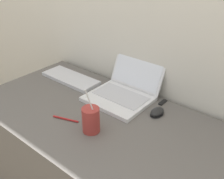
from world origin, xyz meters
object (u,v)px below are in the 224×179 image
Objects in this scene: laptop at (126,87)px; usb_stick at (163,102)px; pen at (66,119)px; drink_cup at (91,119)px; external_keyboard at (71,78)px; computer_mouse at (157,112)px.

laptop is 0.21m from usb_stick.
pen is (-0.27, -0.42, 0.00)m from usb_stick.
drink_cup is at bearing 6.63° from pen.
laptop is 0.38m from external_keyboard.
usb_stick is at bearing 105.86° from computer_mouse.
pen is at bearing -173.37° from drink_cup.
laptop is 0.99× the size of external_keyboard.
laptop is at bearing 8.95° from external_keyboard.
drink_cup reaches higher than usb_stick.
external_keyboard is at bearing -171.05° from laptop.
usb_stick is 0.47× the size of pen.
external_keyboard is 6.14× the size of usb_stick.
computer_mouse reaches higher than pen.
usb_stick is 0.50m from pen.
drink_cup is 2.48× the size of computer_mouse.
laptop is 2.89× the size of pen.
computer_mouse is at bearing -11.29° from laptop.
computer_mouse is at bearing -74.14° from usb_stick.
drink_cup is 1.75× the size of pen.
laptop reaches higher than external_keyboard.
computer_mouse is at bearing 62.06° from drink_cup.
usb_stick is (0.56, 0.12, -0.01)m from external_keyboard.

